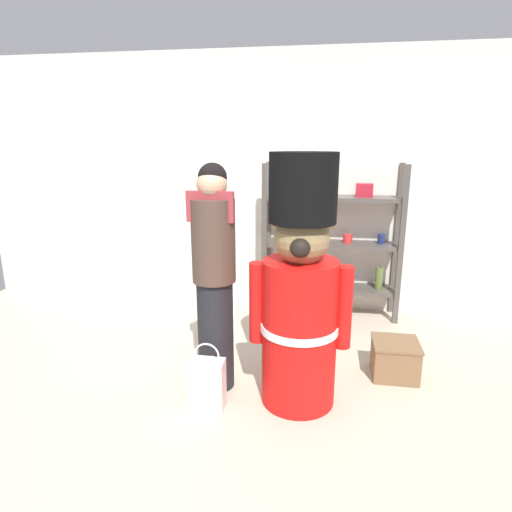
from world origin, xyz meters
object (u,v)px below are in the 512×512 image
Objects in this scene: merchandise_shelf at (330,240)px; teddy_bear_guard at (300,294)px; shopping_bag at (208,384)px; display_crate at (395,359)px; person_shopper at (214,275)px.

teddy_bear_guard is (-0.20, -1.62, -0.00)m from merchandise_shelf.
shopping_bag reaches higher than display_crate.
shopping_bag is (-0.58, -0.19, -0.59)m from teddy_bear_guard.
shopping_bag is 1.38× the size of display_crate.
person_shopper is at bearing 170.80° from teddy_bear_guard.
person_shopper is (-0.80, -1.53, 0.07)m from merchandise_shelf.
teddy_bear_guard reaches higher than display_crate.
shopping_bag is at bearing -87.58° from person_shopper.
merchandise_shelf is 1.72m from person_shopper.
person_shopper is 1.51m from display_crate.
person_shopper reaches higher than merchandise_shelf.
person_shopper is (-0.60, 0.10, 0.07)m from teddy_bear_guard.
teddy_bear_guard is 0.85m from shopping_bag.
merchandise_shelf is 0.92× the size of teddy_bear_guard.
shopping_bag is at bearing -154.14° from display_crate.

